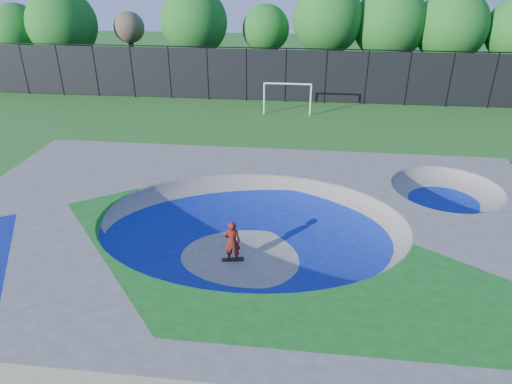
% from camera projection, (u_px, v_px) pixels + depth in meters
% --- Properties ---
extents(ground, '(120.00, 120.00, 0.00)m').
position_uv_depth(ground, '(252.00, 256.00, 16.65)').
color(ground, '#24611B').
rests_on(ground, ground).
extents(skate_deck, '(22.00, 14.00, 1.50)m').
position_uv_depth(skate_deck, '(252.00, 238.00, 16.32)').
color(skate_deck, gray).
rests_on(skate_deck, ground).
extents(skater, '(0.61, 0.43, 1.59)m').
position_uv_depth(skater, '(232.00, 242.00, 16.03)').
color(skater, red).
rests_on(skater, ground).
extents(skateboard, '(0.81, 0.40, 0.05)m').
position_uv_depth(skateboard, '(233.00, 260.00, 16.38)').
color(skateboard, black).
rests_on(skateboard, ground).
extents(soccer_goal, '(3.37, 0.12, 2.23)m').
position_uv_depth(soccer_goal, '(288.00, 93.00, 31.66)').
color(soccer_goal, white).
rests_on(soccer_goal, ground).
extents(fence, '(48.09, 0.09, 4.04)m').
position_uv_depth(fence, '(286.00, 74.00, 34.37)').
color(fence, black).
rests_on(fence, ground).
extents(treeline, '(52.69, 7.93, 8.39)m').
position_uv_depth(treeline, '(313.00, 26.00, 37.41)').
color(treeline, '#443322').
rests_on(treeline, ground).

